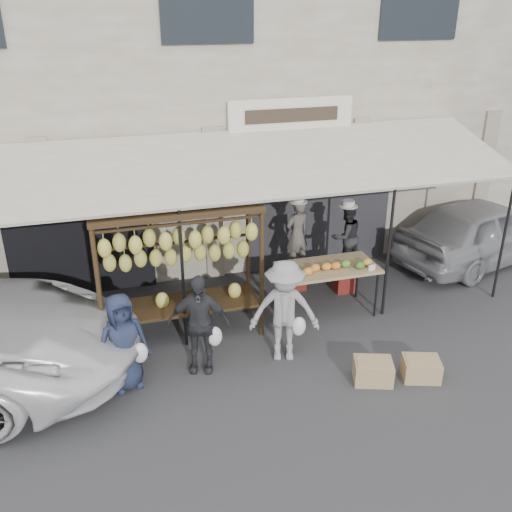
{
  "coord_description": "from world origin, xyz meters",
  "views": [
    {
      "loc": [
        -2.12,
        -6.67,
        5.07
      ],
      "look_at": [
        0.24,
        1.4,
        1.3
      ],
      "focal_mm": 40.0,
      "sensor_mm": 36.0,
      "label": 1
    }
  ],
  "objects_px": {
    "customer_right": "(284,311)",
    "customer_mid": "(199,324)",
    "crate_near_a": "(373,371)",
    "produce_table": "(329,269)",
    "sedan": "(483,230)",
    "customer_left": "(123,342)",
    "banana_rack": "(178,248)",
    "vendor_left": "(297,234)",
    "crate_far": "(83,390)",
    "vendor_right": "(346,237)",
    "crate_near_b": "(421,369)"
  },
  "relations": [
    {
      "from": "produce_table",
      "to": "vendor_right",
      "type": "height_order",
      "value": "vendor_right"
    },
    {
      "from": "produce_table",
      "to": "vendor_left",
      "type": "xyz_separation_m",
      "value": [
        -0.2,
        1.06,
        0.25
      ]
    },
    {
      "from": "crate_near_a",
      "to": "vendor_left",
      "type": "bearing_deg",
      "value": 91.4
    },
    {
      "from": "crate_far",
      "to": "produce_table",
      "type": "bearing_deg",
      "value": 16.71
    },
    {
      "from": "vendor_right",
      "to": "crate_near_a",
      "type": "distance_m",
      "value": 3.0
    },
    {
      "from": "customer_right",
      "to": "sedan",
      "type": "bearing_deg",
      "value": 40.04
    },
    {
      "from": "customer_left",
      "to": "sedan",
      "type": "relative_size",
      "value": 0.36
    },
    {
      "from": "vendor_left",
      "to": "crate_far",
      "type": "bearing_deg",
      "value": 13.37
    },
    {
      "from": "banana_rack",
      "to": "customer_right",
      "type": "bearing_deg",
      "value": -37.74
    },
    {
      "from": "sedan",
      "to": "customer_left",
      "type": "bearing_deg",
      "value": 91.9
    },
    {
      "from": "crate_near_b",
      "to": "sedan",
      "type": "distance_m",
      "value": 4.8
    },
    {
      "from": "customer_mid",
      "to": "sedan",
      "type": "height_order",
      "value": "customer_mid"
    },
    {
      "from": "vendor_right",
      "to": "crate_near_b",
      "type": "height_order",
      "value": "vendor_right"
    },
    {
      "from": "vendor_right",
      "to": "crate_near_a",
      "type": "relative_size",
      "value": 2.27
    },
    {
      "from": "banana_rack",
      "to": "crate_near_b",
      "type": "height_order",
      "value": "banana_rack"
    },
    {
      "from": "customer_mid",
      "to": "customer_right",
      "type": "relative_size",
      "value": 0.95
    },
    {
      "from": "crate_near_a",
      "to": "crate_near_b",
      "type": "bearing_deg",
      "value": -10.77
    },
    {
      "from": "customer_mid",
      "to": "crate_near_a",
      "type": "xyz_separation_m",
      "value": [
        2.34,
        -1.01,
        -0.61
      ]
    },
    {
      "from": "customer_mid",
      "to": "customer_right",
      "type": "bearing_deg",
      "value": 14.32
    },
    {
      "from": "banana_rack",
      "to": "vendor_left",
      "type": "height_order",
      "value": "banana_rack"
    },
    {
      "from": "crate_near_b",
      "to": "crate_near_a",
      "type": "bearing_deg",
      "value": 169.23
    },
    {
      "from": "customer_right",
      "to": "customer_mid",
      "type": "bearing_deg",
      "value": -167.32
    },
    {
      "from": "customer_left",
      "to": "vendor_right",
      "type": "bearing_deg",
      "value": 7.61
    },
    {
      "from": "vendor_right",
      "to": "produce_table",
      "type": "bearing_deg",
      "value": 36.86
    },
    {
      "from": "customer_left",
      "to": "crate_far",
      "type": "relative_size",
      "value": 3.15
    },
    {
      "from": "produce_table",
      "to": "crate_near_b",
      "type": "distance_m",
      "value": 2.34
    },
    {
      "from": "vendor_right",
      "to": "crate_near_b",
      "type": "xyz_separation_m",
      "value": [
        -0.05,
        -2.87,
        -0.95
      ]
    },
    {
      "from": "vendor_right",
      "to": "crate_far",
      "type": "xyz_separation_m",
      "value": [
        -4.81,
        -1.98,
        -0.97
      ]
    },
    {
      "from": "crate_near_a",
      "to": "crate_far",
      "type": "relative_size",
      "value": 1.18
    },
    {
      "from": "vendor_left",
      "to": "customer_left",
      "type": "height_order",
      "value": "vendor_left"
    },
    {
      "from": "customer_left",
      "to": "crate_near_b",
      "type": "height_order",
      "value": "customer_left"
    },
    {
      "from": "banana_rack",
      "to": "sedan",
      "type": "relative_size",
      "value": 0.64
    },
    {
      "from": "produce_table",
      "to": "customer_mid",
      "type": "xyz_separation_m",
      "value": [
        -2.46,
        -1.01,
        -0.1
      ]
    },
    {
      "from": "produce_table",
      "to": "crate_near_a",
      "type": "bearing_deg",
      "value": -93.45
    },
    {
      "from": "banana_rack",
      "to": "crate_far",
      "type": "relative_size",
      "value": 5.59
    },
    {
      "from": "produce_table",
      "to": "customer_right",
      "type": "distance_m",
      "value": 1.6
    },
    {
      "from": "crate_near_a",
      "to": "customer_right",
      "type": "bearing_deg",
      "value": 138.59
    },
    {
      "from": "crate_near_a",
      "to": "sedan",
      "type": "relative_size",
      "value": 0.14
    },
    {
      "from": "vendor_left",
      "to": "customer_mid",
      "type": "distance_m",
      "value": 3.09
    },
    {
      "from": "customer_left",
      "to": "customer_mid",
      "type": "xyz_separation_m",
      "value": [
        1.11,
        0.13,
        0.04
      ]
    },
    {
      "from": "crate_near_a",
      "to": "produce_table",
      "type": "bearing_deg",
      "value": 86.55
    },
    {
      "from": "customer_mid",
      "to": "vendor_right",
      "type": "bearing_deg",
      "value": 47.08
    },
    {
      "from": "customer_mid",
      "to": "crate_near_b",
      "type": "xyz_separation_m",
      "value": [
        3.05,
        -1.14,
        -0.62
      ]
    },
    {
      "from": "banana_rack",
      "to": "crate_near_a",
      "type": "height_order",
      "value": "banana_rack"
    },
    {
      "from": "customer_left",
      "to": "customer_mid",
      "type": "bearing_deg",
      "value": -9.71
    },
    {
      "from": "vendor_left",
      "to": "crate_near_a",
      "type": "height_order",
      "value": "vendor_left"
    },
    {
      "from": "customer_left",
      "to": "sedan",
      "type": "height_order",
      "value": "customer_left"
    },
    {
      "from": "vendor_left",
      "to": "produce_table",
      "type": "bearing_deg",
      "value": 83.64
    },
    {
      "from": "customer_left",
      "to": "crate_far",
      "type": "distance_m",
      "value": 0.86
    },
    {
      "from": "produce_table",
      "to": "banana_rack",
      "type": "bearing_deg",
      "value": -179.65
    }
  ]
}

